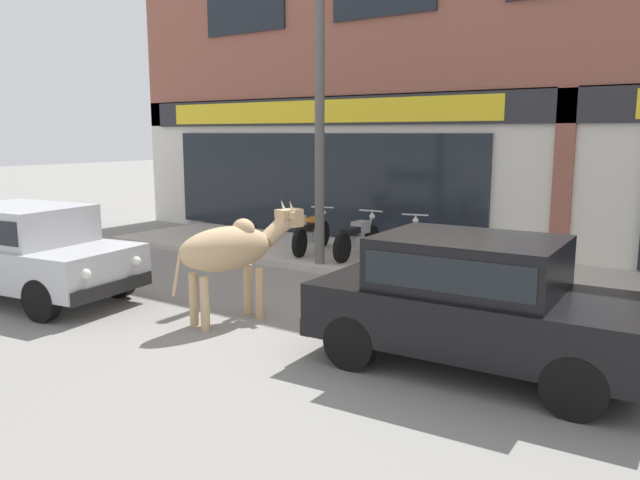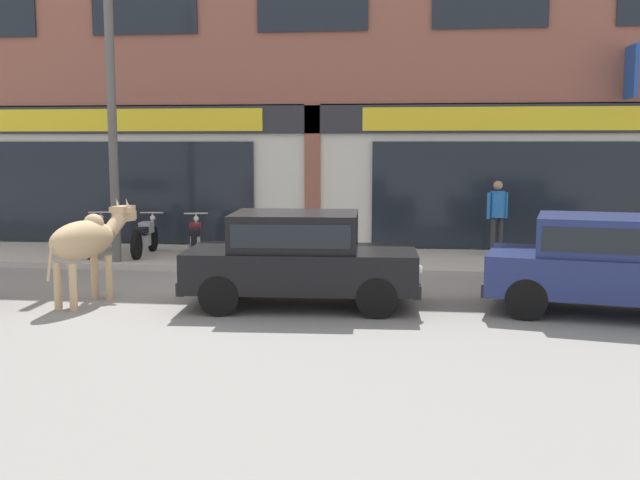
{
  "view_description": "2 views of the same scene",
  "coord_description": "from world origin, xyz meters",
  "px_view_note": "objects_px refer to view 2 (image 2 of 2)",
  "views": [
    {
      "loc": [
        2.96,
        -6.95,
        2.55
      ],
      "look_at": [
        -2.6,
        1.0,
        0.89
      ],
      "focal_mm": 35.0,
      "sensor_mm": 36.0,
      "label": 1
    },
    {
      "loc": [
        2.3,
        -11.91,
        2.52
      ],
      "look_at": [
        0.7,
        1.0,
        0.83
      ],
      "focal_mm": 42.0,
      "sensor_mm": 36.0,
      "label": 2
    }
  ],
  "objects_px": {
    "pedestrian": "(497,210)",
    "motorcycle_0": "(96,237)",
    "cow": "(87,240)",
    "car_1": "(299,254)",
    "motorcycle_1": "(145,237)",
    "car_2": "(609,260)",
    "motorcycle_2": "(195,238)",
    "utility_pole": "(112,115)"
  },
  "relations": [
    {
      "from": "motorcycle_0",
      "to": "pedestrian",
      "type": "relative_size",
      "value": 1.12
    },
    {
      "from": "cow",
      "to": "utility_pole",
      "type": "xyz_separation_m",
      "value": [
        -0.89,
        3.33,
        2.06
      ]
    },
    {
      "from": "cow",
      "to": "pedestrian",
      "type": "bearing_deg",
      "value": 37.05
    },
    {
      "from": "car_2",
      "to": "pedestrian",
      "type": "relative_size",
      "value": 2.38
    },
    {
      "from": "utility_pole",
      "to": "cow",
      "type": "bearing_deg",
      "value": -75.03
    },
    {
      "from": "motorcycle_2",
      "to": "motorcycle_1",
      "type": "bearing_deg",
      "value": 178.09
    },
    {
      "from": "cow",
      "to": "car_1",
      "type": "relative_size",
      "value": 0.57
    },
    {
      "from": "motorcycle_0",
      "to": "motorcycle_1",
      "type": "xyz_separation_m",
      "value": [
        1.08,
        0.04,
        0.0
      ]
    },
    {
      "from": "car_1",
      "to": "car_2",
      "type": "bearing_deg",
      "value": -0.12
    },
    {
      "from": "cow",
      "to": "motorcycle_2",
      "type": "xyz_separation_m",
      "value": [
        0.48,
        4.25,
        -0.5
      ]
    },
    {
      "from": "cow",
      "to": "car_1",
      "type": "distance_m",
      "value": 3.35
    },
    {
      "from": "pedestrian",
      "to": "car_1",
      "type": "bearing_deg",
      "value": -125.17
    },
    {
      "from": "motorcycle_0",
      "to": "pedestrian",
      "type": "height_order",
      "value": "pedestrian"
    },
    {
      "from": "motorcycle_0",
      "to": "utility_pole",
      "type": "relative_size",
      "value": 0.3
    },
    {
      "from": "cow",
      "to": "pedestrian",
      "type": "distance_m",
      "value": 8.6
    },
    {
      "from": "cow",
      "to": "motorcycle_0",
      "type": "relative_size",
      "value": 1.18
    },
    {
      "from": "motorcycle_1",
      "to": "motorcycle_2",
      "type": "relative_size",
      "value": 1.02
    },
    {
      "from": "pedestrian",
      "to": "motorcycle_0",
      "type": "bearing_deg",
      "value": -173.8
    },
    {
      "from": "cow",
      "to": "utility_pole",
      "type": "bearing_deg",
      "value": 104.97
    },
    {
      "from": "cow",
      "to": "motorcycle_0",
      "type": "height_order",
      "value": "cow"
    },
    {
      "from": "motorcycle_0",
      "to": "motorcycle_1",
      "type": "height_order",
      "value": "same"
    },
    {
      "from": "cow",
      "to": "pedestrian",
      "type": "xyz_separation_m",
      "value": [
        6.86,
        5.18,
        0.1
      ]
    },
    {
      "from": "car_2",
      "to": "utility_pole",
      "type": "relative_size",
      "value": 0.65
    },
    {
      "from": "motorcycle_1",
      "to": "motorcycle_2",
      "type": "height_order",
      "value": "same"
    },
    {
      "from": "motorcycle_1",
      "to": "motorcycle_0",
      "type": "bearing_deg",
      "value": -177.87
    },
    {
      "from": "car_1",
      "to": "utility_pole",
      "type": "height_order",
      "value": "utility_pole"
    },
    {
      "from": "car_1",
      "to": "car_2",
      "type": "distance_m",
      "value": 4.59
    },
    {
      "from": "cow",
      "to": "utility_pole",
      "type": "relative_size",
      "value": 0.36
    },
    {
      "from": "cow",
      "to": "car_2",
      "type": "relative_size",
      "value": 0.55
    },
    {
      "from": "car_1",
      "to": "car_2",
      "type": "xyz_separation_m",
      "value": [
        4.59,
        -0.01,
        0.0
      ]
    },
    {
      "from": "car_1",
      "to": "car_2",
      "type": "relative_size",
      "value": 0.97
    },
    {
      "from": "car_1",
      "to": "motorcycle_1",
      "type": "height_order",
      "value": "car_1"
    },
    {
      "from": "cow",
      "to": "motorcycle_1",
      "type": "distance_m",
      "value": 4.36
    },
    {
      "from": "pedestrian",
      "to": "car_2",
      "type": "bearing_deg",
      "value": -77.91
    },
    {
      "from": "car_2",
      "to": "motorcycle_0",
      "type": "relative_size",
      "value": 2.13
    },
    {
      "from": "utility_pole",
      "to": "motorcycle_2",
      "type": "bearing_deg",
      "value": 33.64
    },
    {
      "from": "car_1",
      "to": "car_2",
      "type": "height_order",
      "value": "same"
    },
    {
      "from": "car_1",
      "to": "motorcycle_0",
      "type": "xyz_separation_m",
      "value": [
        -5.07,
        4.06,
        -0.31
      ]
    },
    {
      "from": "motorcycle_0",
      "to": "utility_pole",
      "type": "height_order",
      "value": "utility_pole"
    },
    {
      "from": "motorcycle_1",
      "to": "pedestrian",
      "type": "relative_size",
      "value": 1.13
    },
    {
      "from": "motorcycle_2",
      "to": "pedestrian",
      "type": "distance_m",
      "value": 6.48
    },
    {
      "from": "cow",
      "to": "motorcycle_1",
      "type": "relative_size",
      "value": 1.16
    }
  ]
}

